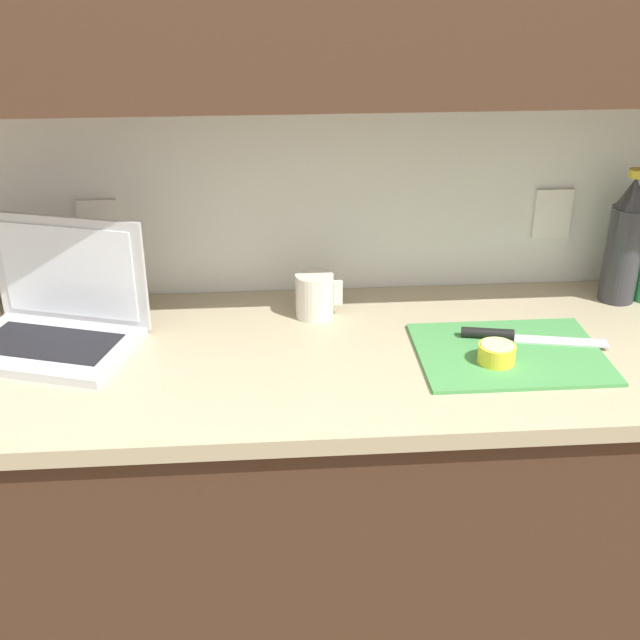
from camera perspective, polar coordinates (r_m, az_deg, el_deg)
wall_back at (r=1.72m, az=-5.62°, el=20.48°), size 5.20×0.38×2.60m
counter_unit at (r=1.93m, az=-4.88°, el=-14.42°), size 2.51×0.64×0.93m
laptop at (r=1.77m, az=-18.16°, el=0.28°), size 0.40×0.33×0.26m
cutting_board at (r=1.70m, az=13.33°, el=-2.32°), size 0.38×0.29×0.01m
knife at (r=1.74m, az=13.23°, el=-1.07°), size 0.30×0.09×0.02m
lemon_half_cut at (r=1.64m, az=12.45°, el=-2.32°), size 0.08×0.08×0.04m
bottle_green_soda at (r=1.97m, az=20.88°, el=5.22°), size 0.08×0.08×0.31m
measuring_cup at (r=1.80m, az=-0.37°, el=1.76°), size 0.11×0.09×0.10m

